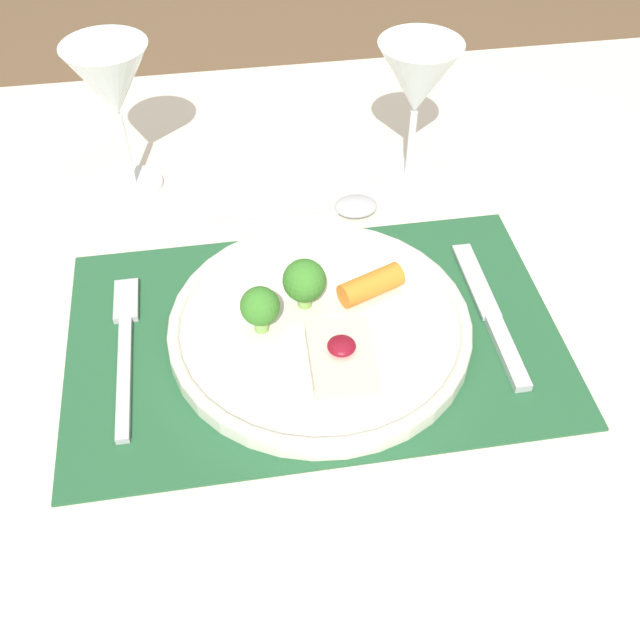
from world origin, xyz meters
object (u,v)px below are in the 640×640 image
Objects in this scene: knife at (494,321)px; wine_glass_near at (417,83)px; wine_glass_far at (112,86)px; fork at (125,342)px; spoon at (337,209)px; dinner_plate at (320,325)px.

knife is 0.28m from wine_glass_near.
wine_glass_far is (-0.35, 0.29, 0.12)m from knife.
fork is at bearing 174.77° from knife.
fork is at bearing -142.51° from spoon.
wine_glass_near reaches higher than dinner_plate.
fork is at bearing 174.70° from dinner_plate.
dinner_plate is at bearing -103.04° from spoon.
fork is 0.29m from wine_glass_far.
fork is (-0.19, 0.02, -0.01)m from dinner_plate.
wine_glass_near is (0.10, 0.05, 0.12)m from spoon.
spoon reaches higher than knife.
knife is at bearing -4.07° from dinner_plate.
dinner_plate is 0.30m from wine_glass_near.
wine_glass_near is 0.97× the size of wine_glass_far.
wine_glass_near is at bearing 32.79° from fork.
wine_glass_far reaches higher than wine_glass_near.
fork is at bearing -90.93° from wine_glass_far.
dinner_plate reaches higher than knife.
wine_glass_far is at bearing 140.27° from knife.
knife is 1.13× the size of wine_glass_far.
knife is at bearing -5.65° from fork.
spoon is at bearing -21.02° from wine_glass_far.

